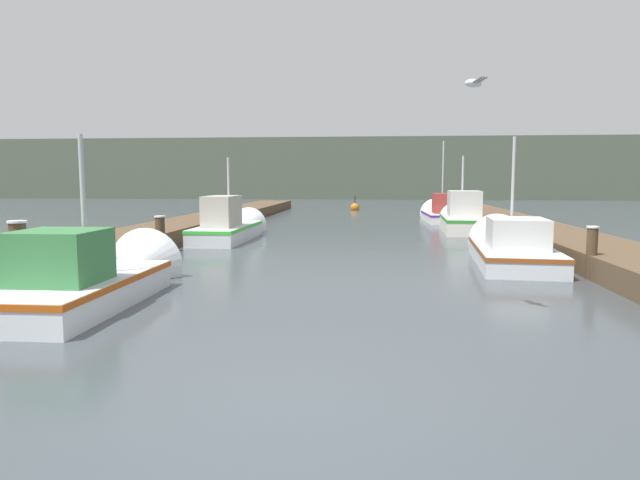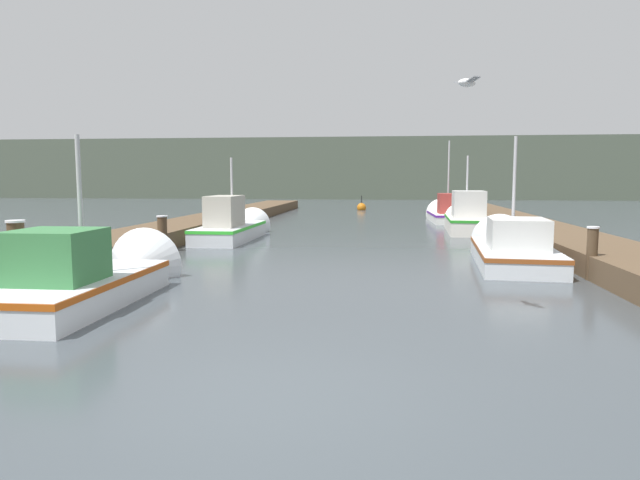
% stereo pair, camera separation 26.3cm
% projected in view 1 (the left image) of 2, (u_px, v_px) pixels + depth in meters
% --- Properties ---
extents(ground_plane, '(200.00, 200.00, 0.00)m').
position_uv_depth(ground_plane, '(285.00, 401.00, 5.56)').
color(ground_plane, '#3D4449').
extents(dock_left, '(2.25, 40.00, 0.52)m').
position_uv_depth(dock_left, '(185.00, 227.00, 22.00)').
color(dock_left, brown).
rests_on(dock_left, ground_plane).
extents(dock_right, '(2.25, 40.00, 0.52)m').
position_uv_depth(dock_right, '(532.00, 231.00, 20.71)').
color(dock_right, brown).
rests_on(dock_right, ground_plane).
extents(distant_shore_ridge, '(120.00, 16.00, 6.26)m').
position_uv_depth(distant_shore_ridge, '(370.00, 169.00, 64.71)').
color(distant_shore_ridge, '#4C5647').
rests_on(distant_shore_ridge, ground_plane).
extents(fishing_boat_0, '(1.82, 5.01, 3.47)m').
position_uv_depth(fishing_boat_0, '(97.00, 277.00, 10.23)').
color(fishing_boat_0, silver).
rests_on(fishing_boat_0, ground_plane).
extents(fishing_boat_1, '(2.19, 5.72, 3.81)m').
position_uv_depth(fishing_boat_1, '(509.00, 247.00, 15.01)').
color(fishing_boat_1, silver).
rests_on(fishing_boat_1, ground_plane).
extents(fishing_boat_2, '(1.58, 5.64, 3.32)m').
position_uv_depth(fishing_boat_2, '(231.00, 226.00, 20.33)').
color(fishing_boat_2, silver).
rests_on(fishing_boat_2, ground_plane).
extents(fishing_boat_3, '(1.75, 5.51, 3.46)m').
position_uv_depth(fishing_boat_3, '(461.00, 218.00, 23.43)').
color(fishing_boat_3, silver).
rests_on(fishing_boat_3, ground_plane).
extents(fishing_boat_4, '(1.86, 5.21, 4.57)m').
position_uv_depth(fishing_boat_4, '(441.00, 213.00, 28.98)').
color(fishing_boat_4, silver).
rests_on(fishing_boat_4, ground_plane).
extents(mooring_piling_0, '(0.30, 0.30, 1.33)m').
position_uv_depth(mooring_piling_0, '(475.00, 210.00, 27.02)').
color(mooring_piling_0, '#473523').
rests_on(mooring_piling_0, ground_plane).
extents(mooring_piling_1, '(0.26, 0.26, 1.15)m').
position_uv_depth(mooring_piling_1, '(592.00, 252.00, 12.19)').
color(mooring_piling_1, '#473523').
rests_on(mooring_piling_1, ground_plane).
extents(mooring_piling_2, '(0.32, 0.32, 1.07)m').
position_uv_depth(mooring_piling_2, '(160.00, 234.00, 16.71)').
color(mooring_piling_2, '#473523').
rests_on(mooring_piling_2, ground_plane).
extents(mooring_piling_3, '(0.32, 0.32, 1.43)m').
position_uv_depth(mooring_piling_3, '(19.00, 261.00, 9.95)').
color(mooring_piling_3, '#473523').
rests_on(mooring_piling_3, ground_plane).
extents(channel_buoy, '(0.62, 0.62, 1.12)m').
position_uv_depth(channel_buoy, '(355.00, 207.00, 38.57)').
color(channel_buoy, '#BF6513').
rests_on(channel_buoy, ground_plane).
extents(seagull_lead, '(0.33, 0.55, 0.12)m').
position_uv_depth(seagull_lead, '(473.00, 83.00, 8.35)').
color(seagull_lead, white).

